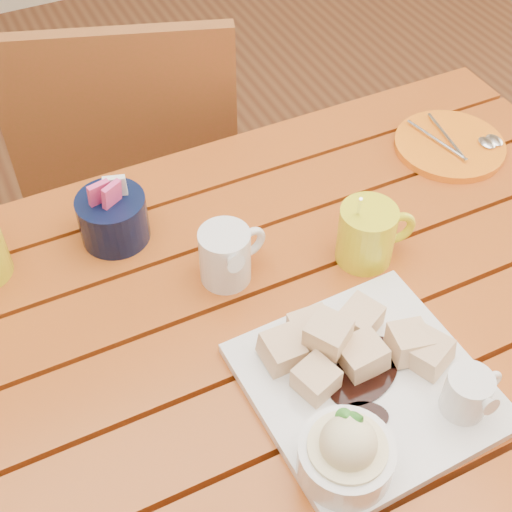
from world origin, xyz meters
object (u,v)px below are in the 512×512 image
coffee_mug_right (368,233)px  chair_far (136,172)px  table (285,362)px  orange_saucer (451,145)px  dessert_plate (364,395)px

coffee_mug_right → chair_far: bearing=115.3°
table → chair_far: bearing=91.3°
table → orange_saucer: (0.42, 0.20, 0.11)m
chair_far → coffee_mug_right: bearing=124.6°
dessert_plate → coffee_mug_right: size_ratio=2.07×
table → chair_far: (-0.02, 0.66, -0.14)m
table → dessert_plate: bearing=-84.8°
table → orange_saucer: size_ratio=6.42×
dessert_plate → coffee_mug_right: bearing=57.1°
coffee_mug_right → chair_far: size_ratio=0.15×
coffee_mug_right → chair_far: chair_far is taller
coffee_mug_right → orange_saucer: size_ratio=0.73×
table → dessert_plate: 0.22m
table → coffee_mug_right: size_ratio=8.74×
table → orange_saucer: orange_saucer is taller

